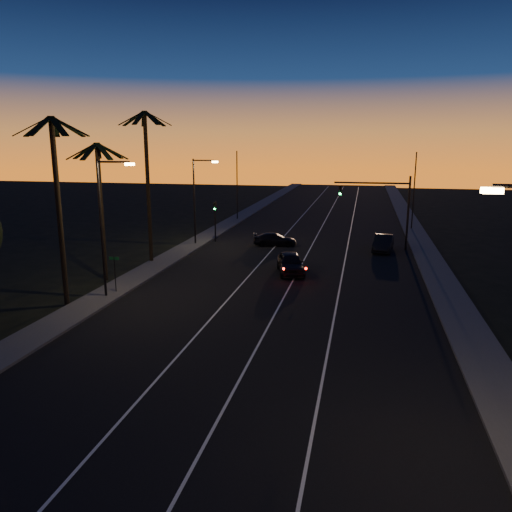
% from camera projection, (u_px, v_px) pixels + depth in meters
% --- Properties ---
extents(road, '(20.00, 170.00, 0.01)m').
position_uv_depth(road, '(293.00, 270.00, 40.24)').
color(road, black).
rests_on(road, ground).
extents(sidewalk_left, '(2.40, 170.00, 0.16)m').
position_uv_depth(sidewalk_left, '(162.00, 262.00, 42.54)').
color(sidewalk_left, '#3D3D3B').
rests_on(sidewalk_left, ground).
extents(sidewalk_right, '(2.40, 170.00, 0.16)m').
position_uv_depth(sidewalk_right, '(439.00, 276.00, 37.90)').
color(sidewalk_right, '#3D3D3B').
rests_on(sidewalk_right, ground).
extents(lane_stripe_left, '(0.12, 160.00, 0.01)m').
position_uv_depth(lane_stripe_left, '(256.00, 268.00, 40.86)').
color(lane_stripe_left, silver).
rests_on(lane_stripe_left, road).
extents(lane_stripe_mid, '(0.12, 160.00, 0.01)m').
position_uv_depth(lane_stripe_mid, '(299.00, 270.00, 40.13)').
color(lane_stripe_mid, silver).
rests_on(lane_stripe_mid, road).
extents(lane_stripe_right, '(0.12, 160.00, 0.01)m').
position_uv_depth(lane_stripe_right, '(343.00, 272.00, 39.41)').
color(lane_stripe_right, silver).
rests_on(lane_stripe_right, road).
extents(palm_near, '(4.25, 4.16, 11.53)m').
position_uv_depth(palm_near, '(57.00, 193.00, 29.85)').
color(palm_near, black).
rests_on(palm_near, ground).
extents(palm_mid, '(4.25, 4.16, 10.03)m').
position_uv_depth(palm_mid, '(100.00, 196.00, 35.87)').
color(palm_mid, black).
rests_on(palm_mid, ground).
extents(palm_far, '(4.25, 4.16, 12.53)m').
position_uv_depth(palm_far, '(147.00, 173.00, 41.08)').
color(palm_far, black).
rests_on(palm_far, ground).
extents(streetlight_left_near, '(2.55, 0.26, 9.00)m').
position_uv_depth(streetlight_left_near, '(105.00, 218.00, 31.75)').
color(streetlight_left_near, black).
rests_on(streetlight_left_near, ground).
extents(streetlight_left_far, '(2.55, 0.26, 8.50)m').
position_uv_depth(streetlight_left_far, '(197.00, 194.00, 48.96)').
color(streetlight_left_far, black).
rests_on(streetlight_left_far, ground).
extents(street_sign, '(0.70, 0.06, 2.60)m').
position_uv_depth(street_sign, '(115.00, 270.00, 33.53)').
color(street_sign, black).
rests_on(street_sign, ground).
extents(signal_mast, '(7.10, 0.41, 7.00)m').
position_uv_depth(signal_mast, '(383.00, 199.00, 47.22)').
color(signal_mast, black).
rests_on(signal_mast, ground).
extents(signal_post, '(0.28, 0.37, 4.20)m').
position_uv_depth(signal_post, '(215.00, 214.00, 51.08)').
color(signal_post, black).
rests_on(signal_post, ground).
extents(far_pole_left, '(0.14, 0.14, 9.00)m').
position_uv_depth(far_pole_left, '(237.00, 186.00, 65.34)').
color(far_pole_left, black).
rests_on(far_pole_left, ground).
extents(far_pole_right, '(0.14, 0.14, 9.00)m').
position_uv_depth(far_pole_right, '(414.00, 191.00, 57.93)').
color(far_pole_right, black).
rests_on(far_pole_right, ground).
extents(lead_car, '(3.12, 5.60, 1.63)m').
position_uv_depth(lead_car, '(290.00, 263.00, 38.99)').
color(lead_car, black).
rests_on(lead_car, road).
extents(right_car, '(2.20, 4.78, 1.52)m').
position_uv_depth(right_car, '(383.00, 243.00, 47.01)').
color(right_car, black).
rests_on(right_car, road).
extents(cross_car, '(4.52, 2.42, 1.25)m').
position_uv_depth(cross_car, '(275.00, 239.00, 49.60)').
color(cross_car, black).
rests_on(cross_car, road).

